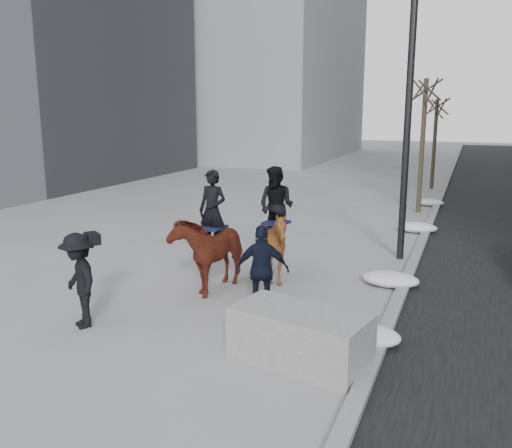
% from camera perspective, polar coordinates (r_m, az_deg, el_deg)
% --- Properties ---
extents(ground, '(120.00, 120.00, 0.00)m').
position_cam_1_polar(ground, '(10.95, -2.36, -8.93)').
color(ground, gray).
rests_on(ground, ground).
extents(curb, '(0.25, 90.00, 0.12)m').
position_cam_1_polar(curb, '(19.74, 17.85, 0.20)').
color(curb, gray).
rests_on(curb, ground).
extents(planter, '(2.29, 1.48, 0.85)m').
position_cam_1_polar(planter, '(8.69, 4.64, -11.72)').
color(planter, '#98989A').
rests_on(planter, ground).
extents(tree_near, '(1.20, 1.20, 5.56)m').
position_cam_1_polar(tree_near, '(21.50, 17.13, 8.50)').
color(tree_near, '#382E21').
rests_on(tree_near, ground).
extents(tree_far, '(1.20, 1.20, 4.85)m').
position_cam_1_polar(tree_far, '(28.23, 18.29, 8.43)').
color(tree_far, '#392921').
rests_on(tree_far, ground).
extents(mounted_left, '(1.12, 2.11, 2.62)m').
position_cam_1_polar(mounted_left, '(11.97, -4.81, -2.23)').
color(mounted_left, '#541B10').
rests_on(mounted_left, ground).
extents(mounted_right, '(1.66, 1.80, 2.65)m').
position_cam_1_polar(mounted_right, '(12.34, 1.94, -1.32)').
color(mounted_right, '#532410').
rests_on(mounted_right, ground).
extents(feeder, '(1.11, 1.00, 1.75)m').
position_cam_1_polar(feeder, '(10.46, 0.68, -4.86)').
color(feeder, black).
rests_on(feeder, ground).
extents(camera_crew, '(1.30, 1.19, 1.75)m').
position_cam_1_polar(camera_crew, '(10.33, -18.11, -5.63)').
color(camera_crew, black).
rests_on(camera_crew, ground).
extents(lamppost, '(0.25, 2.09, 9.09)m').
position_cam_1_polar(lamppost, '(14.33, 15.92, 15.92)').
color(lamppost, black).
rests_on(lamppost, ground).
extents(snow_piles, '(1.28, 15.11, 0.33)m').
position_cam_1_polar(snow_piles, '(15.29, 15.47, -2.63)').
color(snow_piles, silver).
rests_on(snow_piles, ground).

